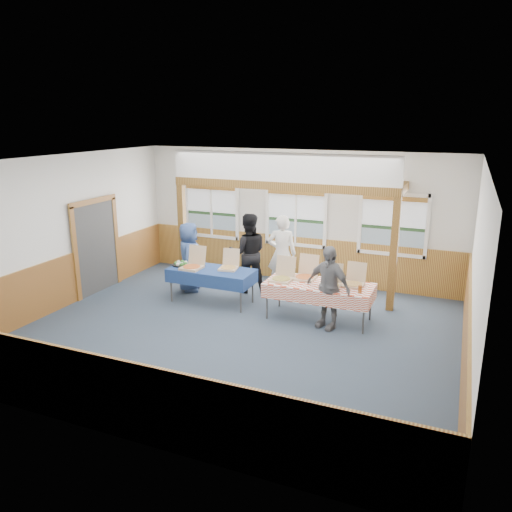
{
  "coord_description": "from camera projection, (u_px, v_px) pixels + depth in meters",
  "views": [
    {
      "loc": [
        3.7,
        -7.89,
        3.93
      ],
      "look_at": [
        -0.02,
        1.0,
        1.24
      ],
      "focal_mm": 35.0,
      "sensor_mm": 36.0,
      "label": 1
    }
  ],
  "objects": [
    {
      "name": "window_left",
      "position": [
        212.0,
        207.0,
        12.92
      ],
      "size": [
        1.56,
        0.1,
        1.46
      ],
      "color": "white",
      "rests_on": "wall_back"
    },
    {
      "name": "wainscot_front",
      "position": [
        119.0,
        398.0,
        6.21
      ],
      "size": [
        7.98,
        0.05,
        1.1
      ],
      "primitive_type": "cube",
      "color": "brown",
      "rests_on": "floor"
    },
    {
      "name": "wall_right",
      "position": [
        476.0,
        277.0,
        7.52
      ],
      "size": [
        0.0,
        8.0,
        8.0
      ],
      "primitive_type": "plane",
      "rotation": [
        1.57,
        0.0,
        -1.57
      ],
      "color": "silver",
      "rests_on": "floor"
    },
    {
      "name": "wall_back",
      "position": [
        296.0,
        216.0,
        12.12
      ],
      "size": [
        8.0,
        0.0,
        8.0
      ],
      "primitive_type": "plane",
      "rotation": [
        1.57,
        0.0,
        0.0
      ],
      "color": "silver",
      "rests_on": "floor"
    },
    {
      "name": "person_grey",
      "position": [
        328.0,
        287.0,
        9.46
      ],
      "size": [
        1.03,
        0.7,
        1.63
      ],
      "primitive_type": "imported",
      "rotation": [
        0.0,
        0.0,
        -0.35
      ],
      "color": "slate",
      "rests_on": "floor"
    },
    {
      "name": "window_right",
      "position": [
        393.0,
        221.0,
        11.21
      ],
      "size": [
        1.56,
        0.1,
        1.46
      ],
      "color": "white",
      "rests_on": "wall_back"
    },
    {
      "name": "wainscot_right",
      "position": [
        466.0,
        341.0,
        7.81
      ],
      "size": [
        0.05,
        6.98,
        1.1
      ],
      "primitive_type": "cube",
      "color": "brown",
      "rests_on": "floor"
    },
    {
      "name": "pizza_box_d",
      "position": [
        305.0,
        275.0,
        10.13
      ],
      "size": [
        0.43,
        0.52,
        0.45
      ],
      "rotation": [
        0.0,
        0.0,
        -0.02
      ],
      "color": "tan",
      "rests_on": "table_right"
    },
    {
      "name": "wainscot_left",
      "position": [
        70.0,
        279.0,
        10.77
      ],
      "size": [
        0.05,
        6.98,
        1.1
      ],
      "primitive_type": "cube",
      "color": "brown",
      "rests_on": "floor"
    },
    {
      "name": "pizza_box_a",
      "position": [
        193.0,
        265.0,
        10.82
      ],
      "size": [
        0.43,
        0.52,
        0.46
      ],
      "rotation": [
        0.0,
        0.0,
        -0.02
      ],
      "color": "tan",
      "rests_on": "table_left"
    },
    {
      "name": "wall_front",
      "position": [
        111.0,
        321.0,
        5.9
      ],
      "size": [
        8.0,
        0.0,
        8.0
      ],
      "primitive_type": "plane",
      "rotation": [
        -1.57,
        0.0,
        0.0
      ],
      "color": "silver",
      "rests_on": "floor"
    },
    {
      "name": "table_left",
      "position": [
        211.0,
        272.0,
        10.8
      ],
      "size": [
        1.91,
        0.96,
        0.76
      ],
      "rotation": [
        0.0,
        0.0,
        0.08
      ],
      "color": "#383838",
      "rests_on": "floor"
    },
    {
      "name": "woman_white",
      "position": [
        282.0,
        254.0,
        11.42
      ],
      "size": [
        0.76,
        0.61,
        1.82
      ],
      "primitive_type": "imported",
      "rotation": [
        0.0,
        0.0,
        3.44
      ],
      "color": "silver",
      "rests_on": "floor"
    },
    {
      "name": "pizza_box_f",
      "position": [
        354.0,
        282.0,
        9.71
      ],
      "size": [
        0.4,
        0.48,
        0.42
      ],
      "rotation": [
        0.0,
        0.0,
        -0.03
      ],
      "color": "tan",
      "rests_on": "table_right"
    },
    {
      "name": "post_left",
      "position": [
        183.0,
        234.0,
        12.09
      ],
      "size": [
        0.15,
        0.15,
        2.4
      ],
      "primitive_type": "cube",
      "color": "#553913",
      "rests_on": "floor"
    },
    {
      "name": "window_mid",
      "position": [
        296.0,
        214.0,
        12.06
      ],
      "size": [
        1.56,
        0.1,
        1.46
      ],
      "color": "white",
      "rests_on": "wall_back"
    },
    {
      "name": "post_right",
      "position": [
        394.0,
        255.0,
        10.23
      ],
      "size": [
        0.15,
        0.15,
        2.4
      ],
      "primitive_type": "cube",
      "color": "#553913",
      "rests_on": "floor"
    },
    {
      "name": "wainscot_back",
      "position": [
        295.0,
        258.0,
        12.38
      ],
      "size": [
        7.98,
        0.05,
        1.1
      ],
      "primitive_type": "cube",
      "color": "brown",
      "rests_on": "floor"
    },
    {
      "name": "veggie_tray",
      "position": [
        181.0,
        264.0,
        11.05
      ],
      "size": [
        0.4,
        0.4,
        0.09
      ],
      "color": "black",
      "rests_on": "table_left"
    },
    {
      "name": "cased_opening",
      "position": [
        96.0,
        247.0,
        11.43
      ],
      "size": [
        0.06,
        1.3,
        2.1
      ],
      "primitive_type": "cube",
      "color": "#383838",
      "rests_on": "wall_left"
    },
    {
      "name": "floor",
      "position": [
        237.0,
        332.0,
        9.44
      ],
      "size": [
        8.0,
        8.0,
        0.0
      ],
      "primitive_type": "plane",
      "color": "#2C3848",
      "rests_on": "ground"
    },
    {
      "name": "ceiling",
      "position": [
        235.0,
        161.0,
        8.58
      ],
      "size": [
        8.0,
        8.0,
        0.0
      ],
      "primitive_type": "plane",
      "rotation": [
        3.14,
        0.0,
        0.0
      ],
      "color": "white",
      "rests_on": "wall_back"
    },
    {
      "name": "woman_black",
      "position": [
        248.0,
        253.0,
        11.46
      ],
      "size": [
        1.11,
        1.03,
        1.84
      ],
      "primitive_type": "imported",
      "rotation": [
        0.0,
        0.0,
        3.62
      ],
      "color": "black",
      "rests_on": "floor"
    },
    {
      "name": "pizza_box_c",
      "position": [
        282.0,
        277.0,
        10.02
      ],
      "size": [
        0.42,
        0.51,
        0.45
      ],
      "rotation": [
        0.0,
        0.0,
        -0.03
      ],
      "color": "tan",
      "rests_on": "table_right"
    },
    {
      "name": "pizza_box_b",
      "position": [
        229.0,
        266.0,
        10.78
      ],
      "size": [
        0.44,
        0.51,
        0.41
      ],
      "rotation": [
        0.0,
        0.0,
        0.15
      ],
      "color": "tan",
      "rests_on": "table_left"
    },
    {
      "name": "drink_glass",
      "position": [
        360.0,
        289.0,
        9.29
      ],
      "size": [
        0.07,
        0.07,
        0.15
      ],
      "primitive_type": "cylinder",
      "color": "brown",
      "rests_on": "table_right"
    },
    {
      "name": "cross_beam",
      "position": [
        280.0,
        186.0,
        10.82
      ],
      "size": [
        5.15,
        0.18,
        0.18
      ],
      "primitive_type": "cube",
      "color": "#553913",
      "rests_on": "post_left"
    },
    {
      "name": "table_right",
      "position": [
        319.0,
        286.0,
        9.86
      ],
      "size": [
        2.13,
        0.96,
        0.76
      ],
      "rotation": [
        0.0,
        0.0,
        -0.02
      ],
      "color": "#383838",
      "rests_on": "floor"
    },
    {
      "name": "pizza_box_e",
      "position": [
        331.0,
        283.0,
        9.67
      ],
      "size": [
        0.4,
        0.48,
        0.41
      ],
      "rotation": [
        0.0,
        0.0,
        0.04
      ],
      "color": "tan",
      "rests_on": "table_right"
    },
    {
      "name": "man_blue",
      "position": [
        189.0,
        257.0,
        11.54
      ],
      "size": [
        0.76,
        0.92,
        1.62
      ],
      "primitive_type": "imported",
      "rotation": [
        0.0,
        0.0,
        1.93
      ],
      "color": "#324A7E",
      "rests_on": "floor"
    },
    {
      "name": "wall_left",
      "position": [
        64.0,
        232.0,
        10.5
      ],
      "size": [
        0.0,
        8.0,
        8.0
      ],
      "primitive_type": "plane",
      "rotation": [
        1.57,
        0.0,
        1.57
      ],
      "color": "silver",
      "rests_on": "floor"
    }
  ]
}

